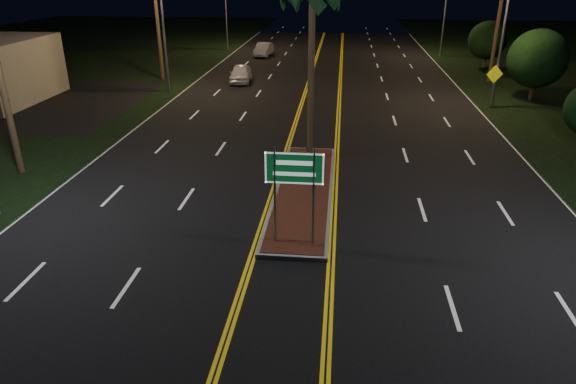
# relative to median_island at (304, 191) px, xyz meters

# --- Properties ---
(ground) EXTENTS (120.00, 120.00, 0.00)m
(ground) POSITION_rel_median_island_xyz_m (0.00, -7.00, -0.08)
(ground) COLOR black
(ground) RESTS_ON ground
(median_island) EXTENTS (2.25, 10.25, 0.17)m
(median_island) POSITION_rel_median_island_xyz_m (0.00, 0.00, 0.00)
(median_island) COLOR gray
(median_island) RESTS_ON ground
(highway_sign) EXTENTS (1.80, 0.08, 3.20)m
(highway_sign) POSITION_rel_median_island_xyz_m (0.00, -4.20, 2.32)
(highway_sign) COLOR gray
(highway_sign) RESTS_ON ground
(streetlight_left_mid) EXTENTS (1.91, 0.44, 9.00)m
(streetlight_left_mid) POSITION_rel_median_island_xyz_m (-10.61, 17.00, 5.57)
(streetlight_left_mid) COLOR gray
(streetlight_left_mid) RESTS_ON ground
(streetlight_right_mid) EXTENTS (1.91, 0.44, 9.00)m
(streetlight_right_mid) POSITION_rel_median_island_xyz_m (10.61, 15.00, 5.57)
(streetlight_right_mid) COLOR gray
(streetlight_right_mid) RESTS_ON ground
(shrub_mid) EXTENTS (3.78, 3.78, 4.62)m
(shrub_mid) POSITION_rel_median_island_xyz_m (14.00, 17.00, 2.64)
(shrub_mid) COLOR #382819
(shrub_mid) RESTS_ON ground
(shrub_far) EXTENTS (3.24, 3.24, 3.96)m
(shrub_far) POSITION_rel_median_island_xyz_m (13.80, 29.00, 2.25)
(shrub_far) COLOR #382819
(shrub_far) RESTS_ON ground
(car_near) EXTENTS (2.32, 4.70, 1.52)m
(car_near) POSITION_rel_median_island_xyz_m (-6.48, 20.73, 0.67)
(car_near) COLOR white
(car_near) RESTS_ON ground
(car_far) EXTENTS (2.19, 4.49, 1.45)m
(car_far) POSITION_rel_median_island_xyz_m (-6.54, 33.32, 0.64)
(car_far) COLOR silver
(car_far) RESTS_ON ground
(warning_sign) EXTENTS (1.08, 0.34, 2.66)m
(warning_sign) POSITION_rel_median_island_xyz_m (10.80, 14.71, 1.66)
(warning_sign) COLOR gray
(warning_sign) RESTS_ON ground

